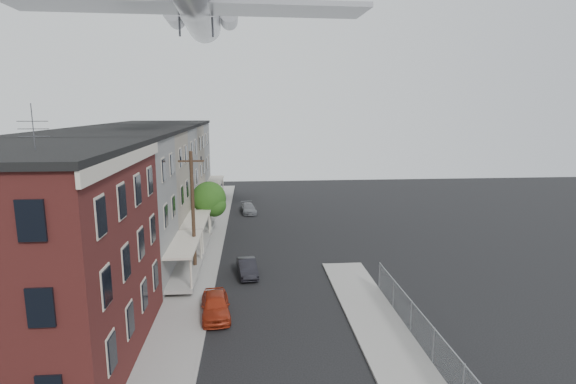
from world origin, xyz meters
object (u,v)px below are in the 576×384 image
object	(u,v)px
car_near	(215,305)
car_far	(248,208)
street_tree	(210,200)
car_mid	(247,268)
utility_pole	(193,212)

from	to	relation	value
car_near	car_far	xyz separation A→B (m)	(1.80, 26.05, -0.13)
street_tree	car_mid	distance (m)	11.53
car_near	car_mid	distance (m)	6.60
car_near	car_far	bearing A→B (deg)	79.88
street_tree	car_near	size ratio (longest dim) A/B	1.29
car_mid	car_far	distance (m)	19.70
car_near	utility_pole	bearing A→B (deg)	99.68
car_far	car_near	bearing A→B (deg)	-101.63
car_mid	street_tree	bearing A→B (deg)	100.98
street_tree	car_near	distance (m)	17.28
street_tree	car_far	bearing A→B (deg)	69.07
utility_pole	car_near	bearing A→B (deg)	-74.16
utility_pole	street_tree	size ratio (longest dim) A/B	1.73
utility_pole	car_near	distance (m)	8.34
street_tree	car_far	size ratio (longest dim) A/B	1.36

